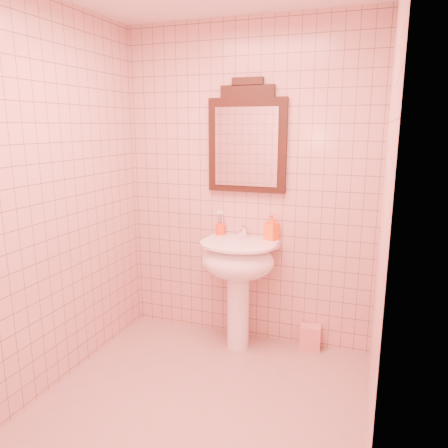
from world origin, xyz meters
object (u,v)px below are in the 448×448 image
at_px(soap_dispenser, 272,227).
at_px(towel, 310,337).
at_px(mirror, 247,140).
at_px(toothbrush_cup, 220,229).
at_px(pedestal_sink, 238,268).

xyz_separation_m(soap_dispenser, towel, (0.33, 0.00, -0.86)).
height_order(mirror, towel, mirror).
xyz_separation_m(mirror, toothbrush_cup, (-0.21, -0.02, -0.70)).
bearing_deg(toothbrush_cup, pedestal_sink, -41.22).
relative_size(mirror, toothbrush_cup, 4.91).
bearing_deg(pedestal_sink, mirror, 90.00).
distance_m(mirror, soap_dispenser, 0.69).
bearing_deg(towel, toothbrush_cup, 178.90).
xyz_separation_m(toothbrush_cup, soap_dispenser, (0.43, -0.02, 0.05)).
bearing_deg(soap_dispenser, mirror, -165.39).
relative_size(pedestal_sink, soap_dispenser, 4.39).
xyz_separation_m(toothbrush_cup, towel, (0.75, -0.01, -0.81)).
xyz_separation_m(mirror, towel, (0.55, -0.03, -1.52)).
bearing_deg(toothbrush_cup, soap_dispenser, -2.38).
bearing_deg(mirror, soap_dispenser, -9.36).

